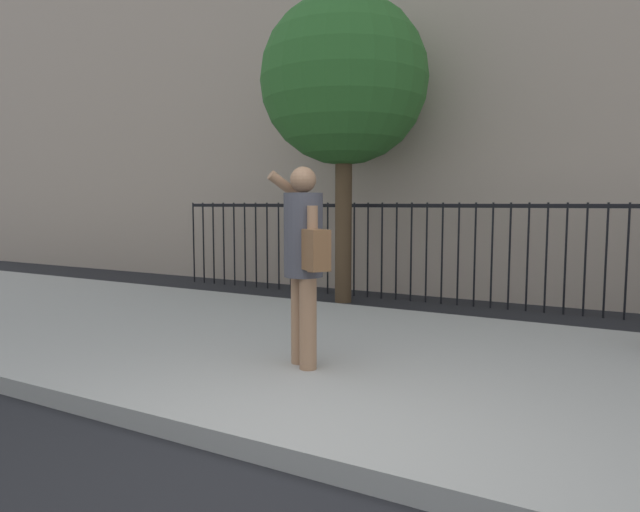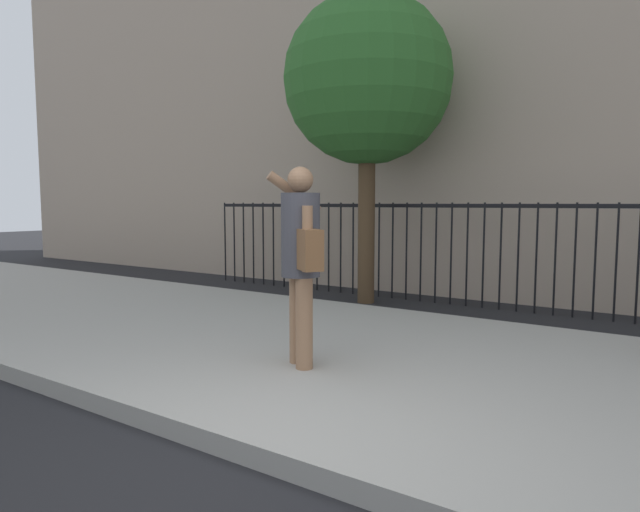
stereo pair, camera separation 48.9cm
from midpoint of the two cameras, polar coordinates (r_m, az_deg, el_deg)
The scene contains 6 objects.
ground_plane at distance 3.51m, azimuth -1.53°, elevation -21.45°, with size 60.00×60.00×0.00m, color black.
sidewalk at distance 5.30m, azimuth 12.85°, elevation -11.30°, with size 28.00×4.40×0.15m, color #9E9B93.
building_facade at distance 11.59m, azimuth 25.65°, elevation 20.01°, with size 28.00×4.00×9.22m, color tan.
iron_fence at distance 8.65m, azimuth 22.04°, elevation 1.27°, with size 12.03×0.04×1.60m.
pedestrian_on_phone at distance 4.82m, azimuth 0.99°, elevation 0.48°, with size 0.72×0.65×1.75m.
street_tree_near at distance 9.06m, azimuth 6.51°, elevation 17.40°, with size 2.62×2.62×4.80m.
Camera 2 is at (2.05, -2.41, 1.59)m, focal length 31.24 mm.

